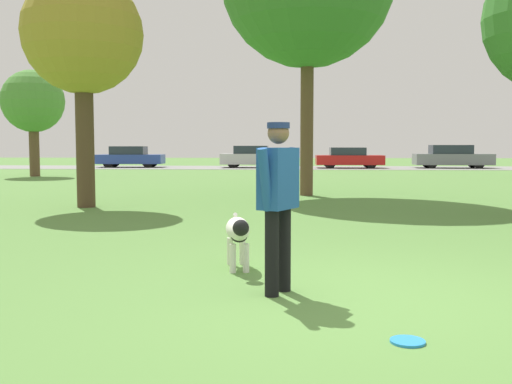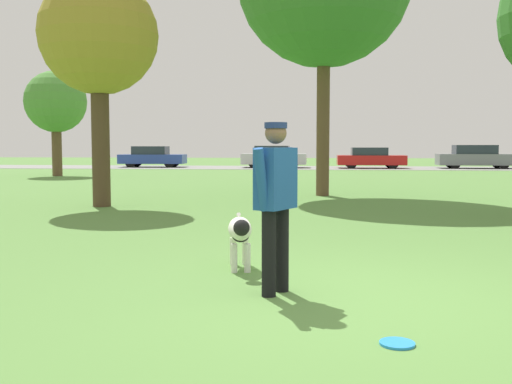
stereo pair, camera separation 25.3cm
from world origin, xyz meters
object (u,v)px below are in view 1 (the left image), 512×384
object	(u,v)px
dog	(238,232)
tree_far_left	(33,102)
frisbee	(408,341)
person	(278,193)
tree_near_left	(83,36)
parked_car_grey	(452,157)
parked_car_blue	(130,157)
parked_car_silver	(253,157)
parked_car_red	(349,158)

from	to	relation	value
dog	tree_far_left	xyz separation A→B (m)	(-10.85, 19.28, 2.85)
frisbee	person	bearing A→B (deg)	125.20
tree_near_left	tree_far_left	xyz separation A→B (m)	(-6.86, 12.83, -0.47)
parked_car_grey	tree_far_left	bearing A→B (deg)	-151.59
person	parked_car_blue	size ratio (longest dim) A/B	0.38
frisbee	parked_car_silver	xyz separation A→B (m)	(-3.33, 32.43, 0.65)
tree_near_left	parked_car_grey	world-z (taller)	tree_near_left
frisbee	parked_car_red	distance (m)	32.20
dog	parked_car_red	bearing A→B (deg)	162.58
parked_car_silver	parked_car_red	size ratio (longest dim) A/B	0.98
dog	parked_car_blue	xyz separation A→B (m)	(-9.58, 30.17, 0.23)
parked_car_blue	frisbee	bearing A→B (deg)	-73.33
person	tree_near_left	size ratio (longest dim) A/B	0.31
parked_car_grey	tree_near_left	bearing A→B (deg)	-119.71
person	frisbee	bearing A→B (deg)	-118.16
person	tree_near_left	xyz separation A→B (m)	(-4.47, 7.51, 2.81)
parked_car_red	frisbee	bearing A→B (deg)	-95.22
frisbee	parked_car_silver	bearing A→B (deg)	95.86
tree_far_left	parked_car_grey	world-z (taller)	tree_far_left
dog	tree_near_left	size ratio (longest dim) A/B	0.21
tree_far_left	parked_car_silver	distance (m)	14.22
tree_near_left	parked_car_red	size ratio (longest dim) A/B	1.27
person	frisbee	world-z (taller)	person
tree_far_left	frisbee	bearing A→B (deg)	-60.51
person	parked_car_grey	bearing A→B (deg)	9.48
parked_car_blue	parked_car_grey	distance (m)	19.67
tree_far_left	parked_car_grey	distance (m)	23.73
person	parked_car_grey	world-z (taller)	person
frisbee	tree_far_left	world-z (taller)	tree_far_left
frisbee	dog	bearing A→B (deg)	120.50
tree_far_left	parked_car_grey	bearing A→B (deg)	27.35
dog	parked_car_silver	xyz separation A→B (m)	(-1.92, 30.03, 0.24)
tree_far_left	parked_car_blue	size ratio (longest dim) A/B	1.14
frisbee	tree_near_left	distance (m)	11.02
person	tree_near_left	world-z (taller)	tree_near_left
dog	parked_car_silver	world-z (taller)	parked_car_silver
parked_car_grey	dog	bearing A→B (deg)	-107.47
tree_far_left	parked_car_blue	bearing A→B (deg)	83.33
person	dog	size ratio (longest dim) A/B	1.47
parked_car_blue	tree_near_left	bearing A→B (deg)	-78.73
dog	parked_car_blue	bearing A→B (deg)	-172.33
parked_car_blue	parked_car_red	bearing A→B (deg)	-3.96
person	tree_far_left	distance (m)	23.40
tree_far_left	parked_car_silver	size ratio (longest dim) A/B	1.19
person	parked_car_silver	xyz separation A→B (m)	(-2.39, 31.10, -0.27)
frisbee	parked_car_grey	distance (m)	33.66
frisbee	parked_car_silver	distance (m)	32.61
parked_car_silver	parked_car_red	bearing A→B (deg)	-2.96
frisbee	tree_far_left	bearing A→B (deg)	119.49
person	tree_far_left	bearing A→B (deg)	55.73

